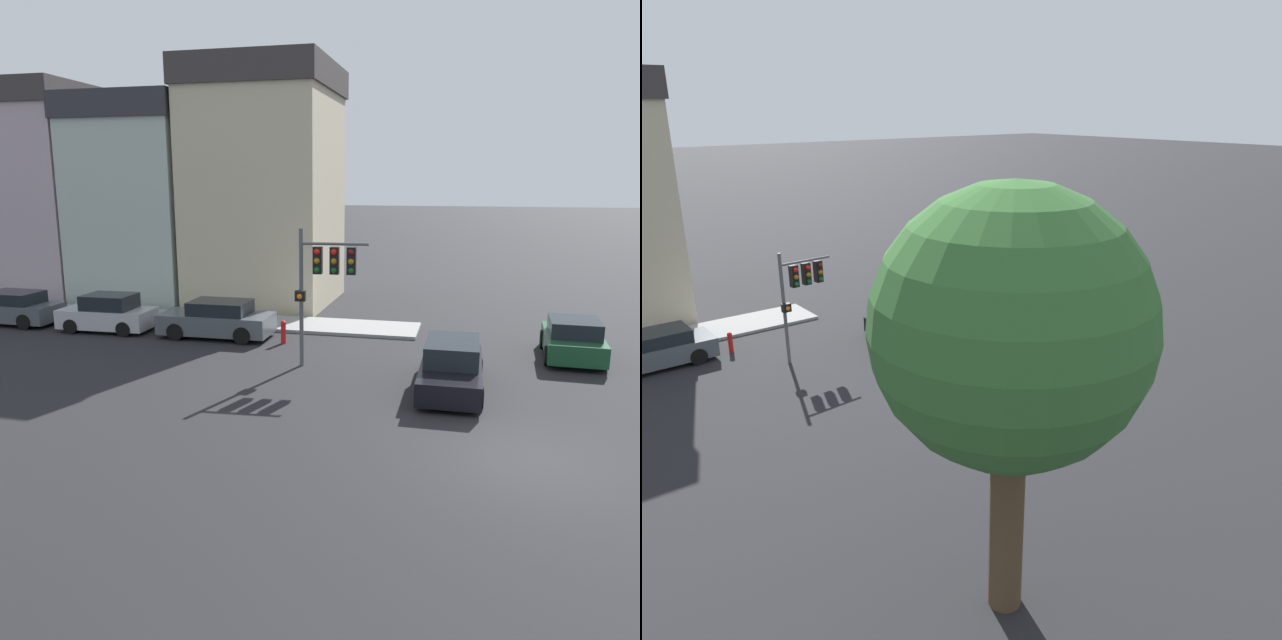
# 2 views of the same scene
# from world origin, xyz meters

# --- Properties ---
(ground_plane) EXTENTS (300.00, 300.00, 0.00)m
(ground_plane) POSITION_xyz_m (0.00, 0.00, 0.00)
(ground_plane) COLOR black
(street_tree) EXTENTS (5.41, 5.41, 9.12)m
(street_tree) POSITION_xyz_m (-9.50, 8.98, 6.35)
(street_tree) COLOR #4C3823
(street_tree) RESTS_ON ground_plane
(traffic_signal) EXTENTS (0.71, 2.41, 4.71)m
(traffic_signal) POSITION_xyz_m (6.03, 6.25, 3.34)
(traffic_signal) COLOR #515456
(traffic_signal) RESTS_ON ground_plane
(crossing_car_0) EXTENTS (3.89, 2.13, 1.46)m
(crossing_car_0) POSITION_xyz_m (9.13, -2.11, 0.69)
(crossing_car_0) COLOR #194728
(crossing_car_0) RESTS_ON ground_plane
(crossing_car_1) EXTENTS (4.70, 1.91, 1.50)m
(crossing_car_1) POSITION_xyz_m (4.69, 1.99, 0.70)
(crossing_car_1) COLOR black
(crossing_car_1) RESTS_ON ground_plane
(parked_car_0) EXTENTS (2.05, 4.55, 1.51)m
(parked_car_0) POSITION_xyz_m (9.08, 11.45, 0.72)
(parked_car_0) COLOR #4C5156
(parked_car_0) RESTS_ON ground_plane
(fire_hydrant) EXTENTS (0.22, 0.22, 0.92)m
(fire_hydrant) POSITION_xyz_m (8.73, 8.56, 0.49)
(fire_hydrant) COLOR red
(fire_hydrant) RESTS_ON ground_plane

